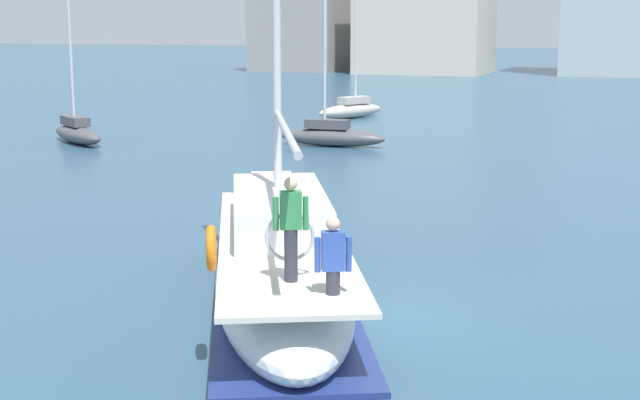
# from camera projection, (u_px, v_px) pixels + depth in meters

# --- Properties ---
(ground_plane) EXTENTS (400.00, 400.00, 0.00)m
(ground_plane) POSITION_uv_depth(u_px,v_px,m) (376.00, 316.00, 16.69)
(ground_plane) COLOR #2D516B
(main_sailboat) EXTENTS (6.32, 9.69, 14.20)m
(main_sailboat) POSITION_uv_depth(u_px,v_px,m) (281.00, 266.00, 16.61)
(main_sailboat) COLOR silver
(main_sailboat) RESTS_ON ground
(moored_sloop_near) EXTENTS (3.15, 4.98, 7.50)m
(moored_sloop_near) POSITION_uv_depth(u_px,v_px,m) (351.00, 108.00, 52.02)
(moored_sloop_near) COLOR #B7B2A8
(moored_sloop_near) RESTS_ON ground
(moored_catamaran) EXTENTS (4.59, 3.73, 7.41)m
(moored_catamaran) POSITION_uv_depth(u_px,v_px,m) (77.00, 131.00, 40.99)
(moored_catamaran) COLOR #4C4C51
(moored_catamaran) RESTS_ON ground
(moored_cutter_left) EXTENTS (4.79, 1.27, 7.80)m
(moored_cutter_left) POSITION_uv_depth(u_px,v_px,m) (332.00, 134.00, 39.94)
(moored_cutter_left) COLOR #4C4C51
(moored_cutter_left) RESTS_ON ground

